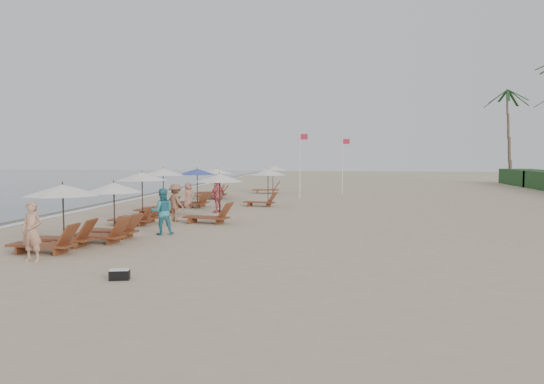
# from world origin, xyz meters

# --- Properties ---
(ground) EXTENTS (160.00, 160.00, 0.00)m
(ground) POSITION_xyz_m (0.00, 0.00, 0.00)
(ground) COLOR tan
(ground) RESTS_ON ground
(wet_sand_band) EXTENTS (3.20, 140.00, 0.01)m
(wet_sand_band) POSITION_xyz_m (-12.50, 10.00, 0.00)
(wet_sand_band) COLOR #6B5E4C
(wet_sand_band) RESTS_ON ground
(foam_line) EXTENTS (0.50, 140.00, 0.02)m
(foam_line) POSITION_xyz_m (-11.20, 10.00, 0.01)
(foam_line) COLOR white
(foam_line) RESTS_ON ground
(lounger_station_0) EXTENTS (2.76, 2.43, 2.14)m
(lounger_station_0) POSITION_xyz_m (-5.97, -2.62, 1.08)
(lounger_station_0) COLOR brown
(lounger_station_0) RESTS_ON ground
(lounger_station_1) EXTENTS (2.56, 2.21, 2.10)m
(lounger_station_1) POSITION_xyz_m (-5.19, -0.64, 0.97)
(lounger_station_1) COLOR brown
(lounger_station_1) RESTS_ON ground
(lounger_station_2) EXTENTS (2.54, 2.30, 2.32)m
(lounger_station_2) POSITION_xyz_m (-5.83, 3.69, 1.22)
(lounger_station_2) COLOR brown
(lounger_station_2) RESTS_ON ground
(lounger_station_3) EXTENTS (2.54, 2.26, 2.39)m
(lounger_station_3) POSITION_xyz_m (-6.29, 7.59, 1.21)
(lounger_station_3) COLOR brown
(lounger_station_3) RESTS_ON ground
(lounger_station_4) EXTENTS (2.52, 2.26, 2.28)m
(lounger_station_4) POSITION_xyz_m (-5.51, 11.23, 1.19)
(lounger_station_4) COLOR brown
(lounger_station_4) RESTS_ON ground
(lounger_station_5) EXTENTS (2.74, 2.34, 2.14)m
(lounger_station_5) POSITION_xyz_m (-5.81, 16.92, 1.06)
(lounger_station_5) COLOR brown
(lounger_station_5) RESTS_ON ground
(lounger_station_6) EXTENTS (2.66, 2.42, 2.08)m
(lounger_station_6) POSITION_xyz_m (-6.53, 19.23, 1.13)
(lounger_station_6) COLOR brown
(lounger_station_6) RESTS_ON ground
(inland_station_0) EXTENTS (2.83, 2.24, 2.22)m
(inland_station_0) POSITION_xyz_m (-2.60, 4.54, 1.31)
(inland_station_0) COLOR brown
(inland_station_0) RESTS_ON ground
(inland_station_1) EXTENTS (2.65, 2.24, 2.22)m
(inland_station_1) POSITION_xyz_m (-1.44, 12.38, 1.42)
(inland_station_1) COLOR brown
(inland_station_1) RESTS_ON ground
(inland_station_2) EXTENTS (2.86, 2.24, 2.22)m
(inland_station_2) POSITION_xyz_m (-2.64, 22.66, 1.28)
(inland_station_2) COLOR brown
(inland_station_2) RESTS_ON ground
(beachgoer_near) EXTENTS (0.66, 0.45, 1.75)m
(beachgoer_near) POSITION_xyz_m (-5.72, -4.31, 0.87)
(beachgoer_near) COLOR tan
(beachgoer_near) RESTS_ON ground
(beachgoer_mid_a) EXTENTS (1.06, 0.96, 1.80)m
(beachgoer_mid_a) POSITION_xyz_m (-3.73, 1.00, 0.90)
(beachgoer_mid_a) COLOR teal
(beachgoer_mid_a) RESTS_ON ground
(beachgoer_mid_b) EXTENTS (1.30, 1.19, 1.75)m
(beachgoer_mid_b) POSITION_xyz_m (-4.48, 4.84, 0.88)
(beachgoer_mid_b) COLOR #885E45
(beachgoer_mid_b) RESTS_ON ground
(beachgoer_far_a) EXTENTS (0.90, 1.14, 1.81)m
(beachgoer_far_a) POSITION_xyz_m (-3.41, 8.61, 0.90)
(beachgoer_far_a) COLOR #C95055
(beachgoer_far_a) RESTS_ON ground
(beachgoer_far_b) EXTENTS (0.71, 0.85, 1.50)m
(beachgoer_far_b) POSITION_xyz_m (-5.68, 10.61, 0.75)
(beachgoer_far_b) COLOR #B67563
(beachgoer_far_b) RESTS_ON ground
(duffel_bag) EXTENTS (0.53, 0.35, 0.27)m
(duffel_bag) POSITION_xyz_m (-2.27, -6.03, 0.14)
(duffel_bag) COLOR black
(duffel_bag) RESTS_ON ground
(flag_pole_near) EXTENTS (0.60, 0.08, 4.78)m
(flag_pole_near) POSITION_xyz_m (0.24, 18.22, 2.64)
(flag_pole_near) COLOR silver
(flag_pole_near) RESTS_ON ground
(flag_pole_far) EXTENTS (0.60, 0.08, 4.55)m
(flag_pole_far) POSITION_xyz_m (3.25, 22.52, 2.52)
(flag_pole_far) COLOR silver
(flag_pole_far) RESTS_ON ground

